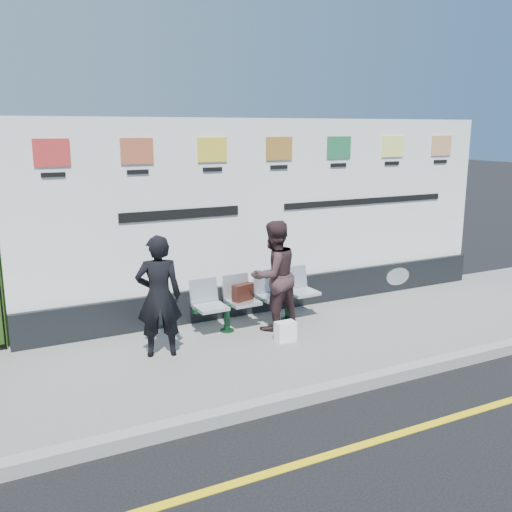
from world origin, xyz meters
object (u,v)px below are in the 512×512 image
(billboard, at_px, (276,229))
(woman_left, at_px, (159,296))
(woman_right, at_px, (274,275))
(bench, at_px, (258,312))

(billboard, xyz_separation_m, woman_left, (-2.28, -1.09, -0.51))
(woman_right, bearing_deg, woman_left, -4.39)
(woman_left, bearing_deg, bench, -150.06)
(woman_right, bearing_deg, bench, -65.88)
(billboard, bearing_deg, woman_right, -120.24)
(bench, height_order, woman_left, woman_left)
(bench, relative_size, woman_left, 1.25)
(billboard, xyz_separation_m, woman_right, (-0.50, -0.85, -0.51))
(woman_left, xyz_separation_m, woman_right, (1.78, 0.24, 0.01))
(billboard, distance_m, woman_left, 2.58)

